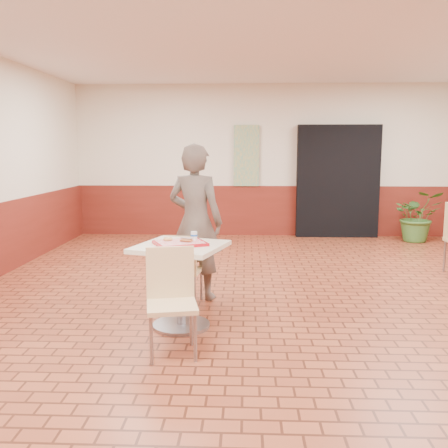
{
  "coord_description": "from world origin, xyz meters",
  "views": [
    {
      "loc": [
        -0.61,
        -5.03,
        1.73
      ],
      "look_at": [
        -0.84,
        0.16,
        0.95
      ],
      "focal_mm": 40.0,
      "sensor_mm": 36.0,
      "label": 1
    }
  ],
  "objects_px": {
    "chair_main_front": "(171,295)",
    "ring_donut": "(168,239)",
    "long_john_donut": "(186,240)",
    "customer": "(195,222)",
    "paper_cup": "(194,236)",
    "main_table": "(181,272)",
    "chair_main_back": "(182,266)",
    "serving_tray": "(180,243)",
    "potted_plant": "(418,216)"
  },
  "relations": [
    {
      "from": "serving_tray",
      "to": "main_table",
      "type": "bearing_deg",
      "value": 26.57
    },
    {
      "from": "main_table",
      "to": "chair_main_front",
      "type": "xyz_separation_m",
      "value": [
        -0.0,
        -0.6,
        -0.05
      ]
    },
    {
      "from": "ring_donut",
      "to": "chair_main_front",
      "type": "bearing_deg",
      "value": -79.23
    },
    {
      "from": "main_table",
      "to": "chair_main_back",
      "type": "distance_m",
      "value": 0.7
    },
    {
      "from": "ring_donut",
      "to": "potted_plant",
      "type": "height_order",
      "value": "potted_plant"
    },
    {
      "from": "chair_main_back",
      "to": "paper_cup",
      "type": "height_order",
      "value": "paper_cup"
    },
    {
      "from": "chair_main_front",
      "to": "serving_tray",
      "type": "distance_m",
      "value": 0.69
    },
    {
      "from": "customer",
      "to": "chair_main_front",
      "type": "bearing_deg",
      "value": 106.22
    },
    {
      "from": "main_table",
      "to": "long_john_donut",
      "type": "height_order",
      "value": "long_john_donut"
    },
    {
      "from": "main_table",
      "to": "long_john_donut",
      "type": "xyz_separation_m",
      "value": [
        0.06,
        -0.01,
        0.32
      ]
    },
    {
      "from": "main_table",
      "to": "serving_tray",
      "type": "bearing_deg",
      "value": -153.43
    },
    {
      "from": "customer",
      "to": "paper_cup",
      "type": "bearing_deg",
      "value": 112.89
    },
    {
      "from": "main_table",
      "to": "long_john_donut",
      "type": "bearing_deg",
      "value": -9.34
    },
    {
      "from": "potted_plant",
      "to": "customer",
      "type": "bearing_deg",
      "value": -135.48
    },
    {
      "from": "main_table",
      "to": "serving_tray",
      "type": "xyz_separation_m",
      "value": [
        -0.0,
        -0.0,
        0.28
      ]
    },
    {
      "from": "chair_main_front",
      "to": "ring_donut",
      "type": "bearing_deg",
      "value": 89.2
    },
    {
      "from": "customer",
      "to": "long_john_donut",
      "type": "distance_m",
      "value": 1.0
    },
    {
      "from": "chair_main_front",
      "to": "ring_donut",
      "type": "height_order",
      "value": "chair_main_front"
    },
    {
      "from": "chair_main_back",
      "to": "paper_cup",
      "type": "distance_m",
      "value": 0.76
    },
    {
      "from": "serving_tray",
      "to": "long_john_donut",
      "type": "xyz_separation_m",
      "value": [
        0.06,
        -0.01,
        0.03
      ]
    },
    {
      "from": "serving_tray",
      "to": "paper_cup",
      "type": "xyz_separation_m",
      "value": [
        0.12,
        0.1,
        0.06
      ]
    },
    {
      "from": "serving_tray",
      "to": "potted_plant",
      "type": "distance_m",
      "value": 6.13
    },
    {
      "from": "paper_cup",
      "to": "ring_donut",
      "type": "bearing_deg",
      "value": -170.31
    },
    {
      "from": "paper_cup",
      "to": "customer",
      "type": "bearing_deg",
      "value": 94.83
    },
    {
      "from": "serving_tray",
      "to": "long_john_donut",
      "type": "height_order",
      "value": "long_john_donut"
    },
    {
      "from": "main_table",
      "to": "customer",
      "type": "height_order",
      "value": "customer"
    },
    {
      "from": "long_john_donut",
      "to": "serving_tray",
      "type": "bearing_deg",
      "value": 170.66
    },
    {
      "from": "serving_tray",
      "to": "ring_donut",
      "type": "xyz_separation_m",
      "value": [
        -0.13,
        0.06,
        0.03
      ]
    },
    {
      "from": "potted_plant",
      "to": "paper_cup",
      "type": "bearing_deg",
      "value": -128.88
    },
    {
      "from": "paper_cup",
      "to": "potted_plant",
      "type": "xyz_separation_m",
      "value": [
        3.74,
        4.64,
        -0.41
      ]
    },
    {
      "from": "customer",
      "to": "ring_donut",
      "type": "bearing_deg",
      "value": 97.3
    },
    {
      "from": "chair_main_back",
      "to": "potted_plant",
      "type": "distance_m",
      "value": 5.65
    },
    {
      "from": "customer",
      "to": "long_john_donut",
      "type": "height_order",
      "value": "customer"
    },
    {
      "from": "chair_main_back",
      "to": "ring_donut",
      "type": "distance_m",
      "value": 0.75
    },
    {
      "from": "serving_tray",
      "to": "potted_plant",
      "type": "xyz_separation_m",
      "value": [
        3.86,
        4.74,
        -0.35
      ]
    },
    {
      "from": "chair_main_back",
      "to": "long_john_donut",
      "type": "distance_m",
      "value": 0.82
    },
    {
      "from": "serving_tray",
      "to": "ring_donut",
      "type": "height_order",
      "value": "ring_donut"
    },
    {
      "from": "main_table",
      "to": "potted_plant",
      "type": "relative_size",
      "value": 0.85
    },
    {
      "from": "chair_main_back",
      "to": "potted_plant",
      "type": "relative_size",
      "value": 0.83
    },
    {
      "from": "ring_donut",
      "to": "long_john_donut",
      "type": "relative_size",
      "value": 0.61
    },
    {
      "from": "customer",
      "to": "ring_donut",
      "type": "xyz_separation_m",
      "value": [
        -0.18,
        -0.93,
        -0.03
      ]
    },
    {
      "from": "ring_donut",
      "to": "customer",
      "type": "bearing_deg",
      "value": 79.24
    },
    {
      "from": "main_table",
      "to": "chair_main_front",
      "type": "bearing_deg",
      "value": -90.25
    },
    {
      "from": "main_table",
      "to": "chair_main_front",
      "type": "relative_size",
      "value": 0.91
    },
    {
      "from": "chair_main_back",
      "to": "serving_tray",
      "type": "xyz_separation_m",
      "value": [
        0.07,
        -0.68,
        0.39
      ]
    },
    {
      "from": "chair_main_back",
      "to": "serving_tray",
      "type": "relative_size",
      "value": 1.71
    },
    {
      "from": "serving_tray",
      "to": "ring_donut",
      "type": "bearing_deg",
      "value": 154.36
    },
    {
      "from": "chair_main_back",
      "to": "potted_plant",
      "type": "bearing_deg",
      "value": -126.28
    },
    {
      "from": "serving_tray",
      "to": "paper_cup",
      "type": "height_order",
      "value": "paper_cup"
    },
    {
      "from": "main_table",
      "to": "paper_cup",
      "type": "distance_m",
      "value": 0.38
    }
  ]
}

